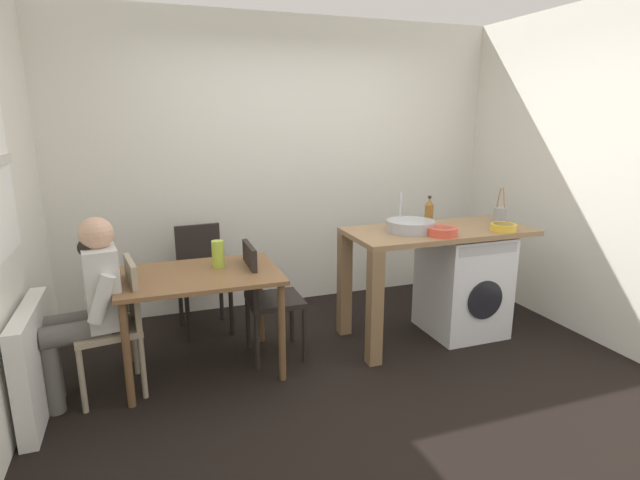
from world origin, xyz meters
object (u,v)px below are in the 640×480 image
Objects in this scene: mixing_bowl at (442,231)px; chair_opposite at (265,294)px; colander at (503,227)px; dining_table at (200,286)px; chair_person_seat at (118,319)px; washing_machine at (463,283)px; vase at (218,254)px; seated_person at (89,300)px; chair_spare_by_wall at (202,272)px; bottle_tall_green at (429,213)px; utensil_crock at (500,214)px.

chair_opposite is at bearing 167.56° from mixing_bowl.
dining_table is at bearing 173.67° from colander.
washing_machine is at bearing -97.19° from chair_person_seat.
vase reaches higher than washing_machine.
chair_person_seat is (-0.55, -0.09, -0.14)m from dining_table.
mixing_bowl is at bearing -101.86° from chair_person_seat.
washing_machine is (2.87, 0.07, -0.24)m from seated_person.
chair_spare_by_wall reaches higher than washing_machine.
chair_person_seat is 2.46m from bottle_tall_green.
chair_person_seat is 3.45× the size of bottle_tall_green.
vase is (0.15, 0.10, 0.19)m from dining_table.
utensil_crock is at bearing -96.33° from chair_person_seat.
colander is at bearing -6.33° from dining_table.
vase is at bearing -84.23° from seated_person.
chair_spare_by_wall is 2.52m from colander.
seated_person is 0.90m from vase.
utensil_crock is 2.39m from vase.
dining_table is 3.67× the size of utensil_crock.
chair_person_seat is at bearing 176.31° from mixing_bowl.
vase is (-1.65, 0.34, -0.12)m from mixing_bowl.
washing_machine is 4.39× the size of vase.
bottle_tall_green is 0.87× the size of utensil_crock.
chair_spare_by_wall reaches higher than dining_table.
dining_table is at bearing -178.87° from bottle_tall_green.
chair_spare_by_wall is 2.04m from mixing_bowl.
chair_person_seat and chair_opposite have the same top height.
seated_person is (-0.80, -0.89, 0.16)m from chair_spare_by_wall.
mixing_bowl is at bearing -161.17° from utensil_crock.
chair_opposite is 1.05× the size of washing_machine.
colander is (1.88, -0.31, 0.44)m from chair_opposite.
bottle_tall_green is 0.59m from colander.
colander is at bearing -9.30° from vase.
dining_table is 1.22× the size of chair_person_seat.
dining_table is 1.84m from mixing_bowl.
colander is 2.24m from vase.
chair_person_seat is 3.12m from utensil_crock.
chair_person_seat is at bearing 48.80° from chair_spare_by_wall.
mixing_bowl is 0.78m from utensil_crock.
chair_spare_by_wall is 4.50× the size of colander.
vase is at bearing 90.11° from chair_spare_by_wall.
bottle_tall_green is 0.69m from utensil_crock.
utensil_crock reaches higher than chair_person_seat.
utensil_crock is (0.73, 0.25, 0.03)m from mixing_bowl.
seated_person reaches higher than mixing_bowl.
colander reaches higher than washing_machine.
mixing_bowl is at bearing -100.06° from bottle_tall_green.
chair_opposite is 1.95m from colander.
utensil_crock is (3.24, 0.12, 0.32)m from seated_person.
chair_person_seat is 1.00× the size of chair_opposite.
seated_person is (-1.18, -0.16, 0.16)m from chair_opposite.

